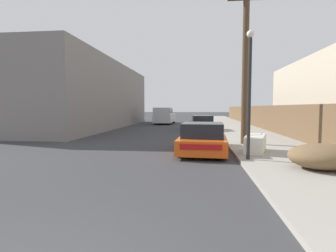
{
  "coord_description": "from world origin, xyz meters",
  "views": [
    {
      "loc": [
        1.75,
        -2.06,
        1.92
      ],
      "look_at": [
        0.15,
        11.97,
        0.92
      ],
      "focal_mm": 28.0,
      "sensor_mm": 36.0,
      "label": 1
    }
  ],
  "objects_px": {
    "discarded_fridge": "(255,144)",
    "car_parked_mid": "(202,124)",
    "utility_pole": "(245,62)",
    "brush_pile": "(322,156)",
    "pickup_truck": "(164,116)",
    "parked_sports_car_red": "(203,139)",
    "street_lamp": "(250,85)"
  },
  "relations": [
    {
      "from": "discarded_fridge",
      "to": "car_parked_mid",
      "type": "height_order",
      "value": "car_parked_mid"
    },
    {
      "from": "utility_pole",
      "to": "brush_pile",
      "type": "relative_size",
      "value": 4.06
    },
    {
      "from": "car_parked_mid",
      "to": "utility_pole",
      "type": "height_order",
      "value": "utility_pole"
    },
    {
      "from": "pickup_truck",
      "to": "utility_pole",
      "type": "relative_size",
      "value": 0.68
    },
    {
      "from": "parked_sports_car_red",
      "to": "street_lamp",
      "type": "distance_m",
      "value": 3.18
    },
    {
      "from": "brush_pile",
      "to": "street_lamp",
      "type": "bearing_deg",
      "value": 146.57
    },
    {
      "from": "pickup_truck",
      "to": "utility_pole",
      "type": "xyz_separation_m",
      "value": [
        6.14,
        -16.87,
        3.18
      ]
    },
    {
      "from": "utility_pole",
      "to": "parked_sports_car_red",
      "type": "bearing_deg",
      "value": -133.02
    },
    {
      "from": "parked_sports_car_red",
      "to": "pickup_truck",
      "type": "relative_size",
      "value": 0.78
    },
    {
      "from": "parked_sports_car_red",
      "to": "brush_pile",
      "type": "distance_m",
      "value": 4.59
    },
    {
      "from": "discarded_fridge",
      "to": "street_lamp",
      "type": "distance_m",
      "value": 2.82
    },
    {
      "from": "pickup_truck",
      "to": "brush_pile",
      "type": "distance_m",
      "value": 23.39
    },
    {
      "from": "parked_sports_car_red",
      "to": "street_lamp",
      "type": "bearing_deg",
      "value": -47.0
    },
    {
      "from": "discarded_fridge",
      "to": "street_lamp",
      "type": "xyz_separation_m",
      "value": [
        -0.59,
        -1.62,
        2.23
      ]
    },
    {
      "from": "utility_pole",
      "to": "street_lamp",
      "type": "bearing_deg",
      "value": -97.6
    },
    {
      "from": "pickup_truck",
      "to": "street_lamp",
      "type": "distance_m",
      "value": 21.72
    },
    {
      "from": "parked_sports_car_red",
      "to": "car_parked_mid",
      "type": "xyz_separation_m",
      "value": [
        0.12,
        10.59,
        0.02
      ]
    },
    {
      "from": "discarded_fridge",
      "to": "pickup_truck",
      "type": "height_order",
      "value": "pickup_truck"
    },
    {
      "from": "parked_sports_car_red",
      "to": "car_parked_mid",
      "type": "relative_size",
      "value": 0.96
    },
    {
      "from": "discarded_fridge",
      "to": "pickup_truck",
      "type": "relative_size",
      "value": 0.37
    },
    {
      "from": "utility_pole",
      "to": "car_parked_mid",
      "type": "bearing_deg",
      "value": 103.08
    },
    {
      "from": "utility_pole",
      "to": "discarded_fridge",
      "type": "bearing_deg",
      "value": -88.84
    },
    {
      "from": "discarded_fridge",
      "to": "street_lamp",
      "type": "bearing_deg",
      "value": -92.88
    },
    {
      "from": "discarded_fridge",
      "to": "car_parked_mid",
      "type": "xyz_separation_m",
      "value": [
        -1.99,
        10.8,
        0.14
      ]
    },
    {
      "from": "car_parked_mid",
      "to": "utility_pole",
      "type": "relative_size",
      "value": 0.55
    },
    {
      "from": "discarded_fridge",
      "to": "utility_pole",
      "type": "bearing_deg",
      "value": 108.31
    },
    {
      "from": "street_lamp",
      "to": "brush_pile",
      "type": "xyz_separation_m",
      "value": [
        1.88,
        -1.24,
        -2.2
      ]
    },
    {
      "from": "discarded_fridge",
      "to": "utility_pole",
      "type": "distance_m",
      "value": 4.4
    },
    {
      "from": "pickup_truck",
      "to": "street_lamp",
      "type": "bearing_deg",
      "value": 107.02
    },
    {
      "from": "discarded_fridge",
      "to": "pickup_truck",
      "type": "xyz_separation_m",
      "value": [
        -6.19,
        19.3,
        0.49
      ]
    },
    {
      "from": "car_parked_mid",
      "to": "parked_sports_car_red",
      "type": "bearing_deg",
      "value": -94.67
    },
    {
      "from": "pickup_truck",
      "to": "parked_sports_car_red",
      "type": "bearing_deg",
      "value": 104.08
    }
  ]
}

